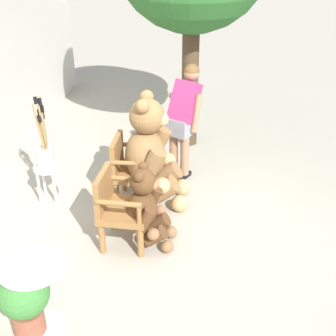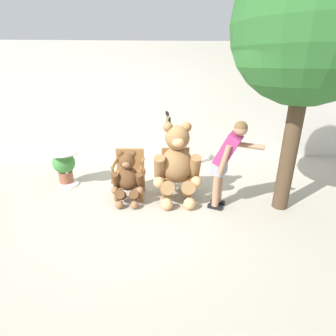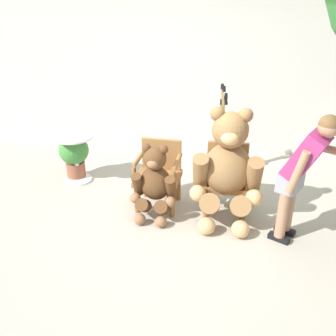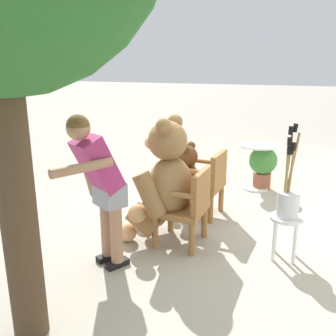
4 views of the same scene
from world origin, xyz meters
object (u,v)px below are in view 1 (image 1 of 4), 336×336
wooden_chair_right (131,168)px  potted_plant (24,299)px  teddy_bear_large (151,152)px  brush_bucket (45,152)px  wooden_chair_left (119,206)px  round_side_table (36,290)px  person_visitor (184,113)px  teddy_bear_small (146,207)px  white_stool (48,174)px

wooden_chair_right → potted_plant: size_ratio=1.26×
teddy_bear_large → potted_plant: (-2.23, 0.84, -0.30)m
wooden_chair_right → brush_bucket: bearing=92.7°
wooden_chair_right → wooden_chair_left: bearing=-180.0°
round_side_table → potted_plant: 0.12m
round_side_table → potted_plant: bearing=122.9°
person_visitor → round_side_table: person_visitor is taller
person_visitor → teddy_bear_large: bearing=154.8°
teddy_bear_large → person_visitor: 0.87m
teddy_bear_small → round_side_table: (-1.30, 0.79, -0.02)m
wooden_chair_right → teddy_bear_small: teddy_bear_small is taller
teddy_bear_large → white_stool: 1.36m
brush_bucket → round_side_table: bearing=-165.3°
teddy_bear_small → potted_plant: (-1.35, 0.87, -0.07)m
teddy_bear_small → white_stool: 1.59m
wooden_chair_left → brush_bucket: 1.35m
white_stool → brush_bucket: brush_bucket is taller
white_stool → person_visitor: bearing=-64.3°
wooden_chair_right → potted_plant: (-2.23, 0.58, -0.07)m
teddy_bear_small → brush_bucket: bearing=58.4°
teddy_bear_large → white_stool: teddy_bear_large is taller
person_visitor → white_stool: bearing=115.7°
wooden_chair_right → potted_plant: wooden_chair_right is taller
brush_bucket → teddy_bear_small: bearing=-121.6°
wooden_chair_left → person_visitor: person_visitor is taller
wooden_chair_right → white_stool: (-0.05, 1.06, -0.11)m
brush_bucket → potted_plant: bearing=-167.8°
person_visitor → brush_bucket: person_visitor is taller
teddy_bear_large → teddy_bear_small: (-0.87, -0.03, -0.23)m
teddy_bear_large → teddy_bear_small: 0.90m
white_stool → potted_plant: size_ratio=0.68×
potted_plant → teddy_bear_large: bearing=-20.6°
wooden_chair_left → teddy_bear_large: (0.86, -0.26, 0.23)m
teddy_bear_small → white_stool: teddy_bear_small is taller
teddy_bear_small → person_visitor: size_ratio=0.62×
wooden_chair_left → teddy_bear_large: bearing=-16.6°
wooden_chair_right → person_visitor: person_visitor is taller
teddy_bear_large → round_side_table: 2.31m
teddy_bear_small → teddy_bear_large: bearing=2.3°
wooden_chair_left → round_side_table: size_ratio=1.19×
white_stool → brush_bucket: 0.31m
wooden_chair_left → teddy_bear_small: 0.29m
wooden_chair_right → teddy_bear_large: teddy_bear_large is taller
white_stool → round_side_table: (-2.13, -0.56, 0.09)m
teddy_bear_large → round_side_table: bearing=160.9°
person_visitor → potted_plant: size_ratio=2.26×
teddy_bear_large → person_visitor: bearing=-25.2°
teddy_bear_small → brush_bucket: (0.83, 1.34, 0.20)m
white_stool → potted_plant: 2.24m
teddy_bear_large → brush_bucket: 1.31m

